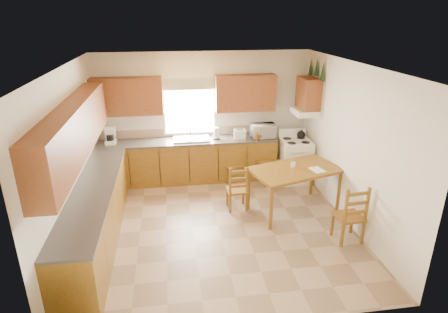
{
  "coord_description": "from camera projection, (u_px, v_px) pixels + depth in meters",
  "views": [
    {
      "loc": [
        -0.72,
        -5.54,
        3.44
      ],
      "look_at": [
        0.15,
        0.3,
        1.15
      ],
      "focal_mm": 30.0,
      "sensor_mm": 36.0,
      "label": 1
    }
  ],
  "objects": [
    {
      "name": "floor",
      "position": [
        218.0,
        225.0,
        6.45
      ],
      "size": [
        4.5,
        4.5,
        0.0
      ],
      "primitive_type": "plane",
      "color": "#9E8061",
      "rests_on": "ground"
    },
    {
      "name": "ceiling",
      "position": [
        217.0,
        66.0,
        5.47
      ],
      "size": [
        4.5,
        4.5,
        0.0
      ],
      "primitive_type": "plane",
      "color": "olive",
      "rests_on": "floor"
    },
    {
      "name": "wall_front",
      "position": [
        246.0,
        227.0,
        3.88
      ],
      "size": [
        4.5,
        4.5,
        0.0
      ],
      "primitive_type": "plane",
      "color": "silver",
      "rests_on": "floor"
    },
    {
      "name": "backsplash",
      "position": [
        187.0,
        132.0,
        8.1
      ],
      "size": [
        3.75,
        0.01,
        0.18
      ],
      "primitive_type": "cube",
      "color": "tan",
      "rests_on": "counter_back"
    },
    {
      "name": "wall_left",
      "position": [
        70.0,
        160.0,
        5.65
      ],
      "size": [
        4.5,
        4.5,
        0.0
      ],
      "primitive_type": "plane",
      "color": "silver",
      "rests_on": "floor"
    },
    {
      "name": "lower_cab_back",
      "position": [
        189.0,
        161.0,
        8.03
      ],
      "size": [
        3.75,
        0.6,
        0.88
      ],
      "primitive_type": "cube",
      "color": "brown",
      "rests_on": "floor"
    },
    {
      "name": "window_pane",
      "position": [
        190.0,
        108.0,
        7.89
      ],
      "size": [
        1.05,
        0.01,
        1.1
      ],
      "primitive_type": "cube",
      "color": "white",
      "rests_on": "wall_back"
    },
    {
      "name": "counter_back",
      "position": [
        188.0,
        141.0,
        7.87
      ],
      "size": [
        3.75,
        0.63,
        0.04
      ],
      "primitive_type": "cube",
      "color": "#48433F",
      "rests_on": "lower_cab_back"
    },
    {
      "name": "window_frame",
      "position": [
        190.0,
        108.0,
        7.89
      ],
      "size": [
        1.13,
        0.02,
        1.18
      ],
      "primitive_type": "cube",
      "color": "white",
      "rests_on": "wall_back"
    },
    {
      "name": "chair_far_left",
      "position": [
        233.0,
        163.0,
        7.98
      ],
      "size": [
        0.45,
        0.44,
        0.86
      ],
      "primitive_type": "cube",
      "rotation": [
        0.0,
        0.0,
        0.3
      ],
      "color": "brown",
      "rests_on": "floor"
    },
    {
      "name": "chair_far_right",
      "position": [
        269.0,
        158.0,
        7.91
      ],
      "size": [
        0.59,
        0.58,
        1.09
      ],
      "primitive_type": "cube",
      "rotation": [
        0.0,
        0.0,
        0.42
      ],
      "color": "brown",
      "rests_on": "floor"
    },
    {
      "name": "paper_towel",
      "position": [
        216.0,
        133.0,
        7.87
      ],
      "size": [
        0.13,
        0.13,
        0.26
      ],
      "primitive_type": "cylinder",
      "rotation": [
        0.0,
        0.0,
        -0.25
      ],
      "color": "white",
      "rests_on": "counter_back"
    },
    {
      "name": "upper_cab_back_right",
      "position": [
        245.0,
        93.0,
        7.82
      ],
      "size": [
        1.25,
        0.33,
        0.75
      ],
      "primitive_type": "cube",
      "color": "brown",
      "rests_on": "wall_back"
    },
    {
      "name": "upper_cab_back_left",
      "position": [
        127.0,
        96.0,
        7.49
      ],
      "size": [
        1.41,
        0.33,
        0.75
      ],
      "primitive_type": "cube",
      "color": "brown",
      "rests_on": "wall_back"
    },
    {
      "name": "toaster",
      "position": [
        240.0,
        134.0,
        7.91
      ],
      "size": [
        0.26,
        0.18,
        0.2
      ],
      "primitive_type": "cube",
      "rotation": [
        0.0,
        0.0,
        -0.1
      ],
      "color": "white",
      "rests_on": "counter_back"
    },
    {
      "name": "upper_cab_stove",
      "position": [
        308.0,
        93.0,
        7.57
      ],
      "size": [
        0.33,
        0.62,
        0.62
      ],
      "primitive_type": "cube",
      "color": "brown",
      "rests_on": "wall_right"
    },
    {
      "name": "chair_near_left",
      "position": [
        237.0,
        187.0,
        6.86
      ],
      "size": [
        0.37,
        0.36,
        0.87
      ],
      "primitive_type": "cube",
      "rotation": [
        0.0,
        0.0,
        3.17
      ],
      "color": "brown",
      "rests_on": "floor"
    },
    {
      "name": "sink_basin",
      "position": [
        191.0,
        139.0,
        7.86
      ],
      "size": [
        0.75,
        0.45,
        0.04
      ],
      "primitive_type": "cube",
      "color": "silver",
      "rests_on": "counter_back"
    },
    {
      "name": "dining_table",
      "position": [
        293.0,
        190.0,
        6.79
      ],
      "size": [
        1.76,
        1.31,
        0.84
      ],
      "primitive_type": "cube",
      "rotation": [
        0.0,
        0.0,
        0.3
      ],
      "color": "brown",
      "rests_on": "floor"
    },
    {
      "name": "stove",
      "position": [
        295.0,
        161.0,
        8.01
      ],
      "size": [
        0.62,
        0.64,
        0.89
      ],
      "primitive_type": "cube",
      "rotation": [
        0.0,
        0.0,
        -0.03
      ],
      "color": "white",
      "rests_on": "floor"
    },
    {
      "name": "counter_left",
      "position": [
        93.0,
        190.0,
        5.72
      ],
      "size": [
        0.63,
        3.6,
        0.04
      ],
      "primitive_type": "cube",
      "color": "#48433F",
      "rests_on": "lower_cab_left"
    },
    {
      "name": "table_card",
      "position": [
        293.0,
        165.0,
        6.67
      ],
      "size": [
        0.08,
        0.03,
        0.11
      ],
      "primitive_type": "cube",
      "rotation": [
        0.0,
        0.0,
        0.18
      ],
      "color": "white",
      "rests_on": "dining_table"
    },
    {
      "name": "coffeemaker",
      "position": [
        110.0,
        136.0,
        7.59
      ],
      "size": [
        0.25,
        0.28,
        0.33
      ],
      "primitive_type": "cube",
      "rotation": [
        0.0,
        0.0,
        -0.29
      ],
      "color": "white",
      "rests_on": "counter_back"
    },
    {
      "name": "pine_decal_b",
      "position": [
        317.0,
        67.0,
        7.4
      ],
      "size": [
        0.22,
        0.22,
        0.36
      ],
      "primitive_type": "cone",
      "color": "#184322",
      "rests_on": "wall_right"
    },
    {
      "name": "chair_near_right",
      "position": [
        349.0,
        213.0,
        5.87
      ],
      "size": [
        0.44,
        0.42,
        0.98
      ],
      "primitive_type": "cube",
      "rotation": [
        0.0,
        0.0,
        3.21
      ],
      "color": "brown",
      "rests_on": "floor"
    },
    {
      "name": "lower_cab_left",
      "position": [
        96.0,
        216.0,
        5.88
      ],
      "size": [
        0.6,
        3.6,
        0.88
      ],
      "primitive_type": "cube",
      "color": "brown",
      "rests_on": "floor"
    },
    {
      "name": "upper_cab_left",
      "position": [
        74.0,
        130.0,
        5.35
      ],
      "size": [
        0.33,
        3.6,
        0.75
      ],
      "primitive_type": "cube",
      "color": "brown",
      "rests_on": "wall_left"
    },
    {
      "name": "pine_decal_a",
      "position": [
        323.0,
        71.0,
        7.12
      ],
      "size": [
        0.22,
        0.22,
        0.36
      ],
      "primitive_type": "cone",
      "color": "#184322",
      "rests_on": "wall_right"
    },
    {
      "name": "table_paper",
      "position": [
        317.0,
        170.0,
        6.59
      ],
      "size": [
        0.26,
        0.31,
        0.0
      ],
      "primitive_type": "cube",
      "rotation": [
        0.0,
        0.0,
        0.24
      ],
      "color": "white",
      "rests_on": "dining_table"
    },
    {
      "name": "wall_back",
      "position": [
        204.0,
        116.0,
        8.03
      ],
      "size": [
        4.5,
        4.5,
        0.0
      ],
      "primitive_type": "plane",
      "color": "silver",
      "rests_on": "floor"
    },
    {
      "name": "wall_right",
      "position": [
        350.0,
        145.0,
        6.27
      ],
      "size": [
        4.5,
        4.5,
        0.0
      ],
      "primitive_type": "plane",
      "color": "silver",
      "rests_on": "floor"
    },
    {
      "name": "range_hood",
      "position": [
        305.0,
        112.0,
        7.7
      ],
      "size": [
        0.44,
        0.62,
        0.12
      ],
      "primitive_type": "cube",
      "color": "white",
      "rests_on": "wall_right"
    },
    {
      "name": "microwave",
      "position": [
        263.0,
        131.0,
        7.99
      ],
      "size": [
        0.49,
        0.36,
        0.29
      ],
      "primitive_type": "imported",
      "rotation": [
        0.0,
        0.0,
        0.03
      ],
      "color": "white",
      "rests_on": "counter_back"
    },
    {
      "name": "pine_decal_c",
      "position": [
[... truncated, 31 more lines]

